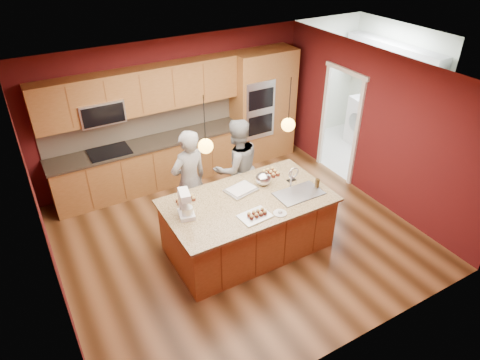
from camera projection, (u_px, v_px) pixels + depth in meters
floor at (238, 236)px, 7.12m from camera, size 5.50×5.50×0.00m
ceiling at (237, 79)px, 5.68m from camera, size 5.50×5.50×0.00m
wall_back at (174, 109)px, 8.23m from camera, size 5.50×0.00×5.50m
wall_front at (353, 269)px, 4.57m from camera, size 5.50×0.00×5.50m
wall_left at (43, 223)px, 5.24m from camera, size 0.00×5.00×5.00m
wall_right at (373, 127)px, 7.56m from camera, size 0.00×5.00×5.00m
cabinet_run at (147, 139)px, 7.96m from camera, size 3.74×0.64×2.30m
oven_column at (263, 106)px, 8.89m from camera, size 1.30×0.62×2.30m
doorway_trim at (339, 126)px, 8.30m from camera, size 0.08×1.11×2.20m
laundry_room at (392, 62)px, 8.79m from camera, size 2.60×2.70×2.70m
pendant_left at (206, 146)px, 5.55m from camera, size 0.20×0.20×0.80m
pendant_right at (288, 125)px, 6.10m from camera, size 0.20×0.20×0.80m
island at (249, 223)px, 6.65m from camera, size 2.52×1.41×1.31m
person_left at (189, 181)px, 6.89m from camera, size 0.72×0.55×1.79m
person_right at (237, 168)px, 7.27m from camera, size 0.86×0.68×1.77m
stand_mixer at (185, 206)px, 5.98m from camera, size 0.27×0.33×0.40m
sheet_cake at (241, 190)px, 6.59m from camera, size 0.53×0.43×0.05m
cooling_rack at (255, 216)px, 6.04m from camera, size 0.47×0.35×0.02m
mixing_bowl at (263, 179)px, 6.71m from camera, size 0.25×0.25×0.21m
plate at (280, 213)px, 6.10m from camera, size 0.20×0.20×0.01m
tumbler at (317, 183)px, 6.65m from camera, size 0.07×0.07×0.15m
phone at (291, 180)px, 6.85m from camera, size 0.15×0.08×0.01m
cupcakes_left at (186, 199)px, 6.35m from camera, size 0.31×0.15×0.07m
cupcakes_rack at (257, 213)px, 6.03m from camera, size 0.30×0.15×0.07m
cupcakes_right at (271, 173)px, 6.99m from camera, size 0.25×0.25×0.08m
washer at (385, 133)px, 9.24m from camera, size 0.78×0.80×1.02m
dryer at (367, 122)px, 9.68m from camera, size 0.76×0.77×1.09m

